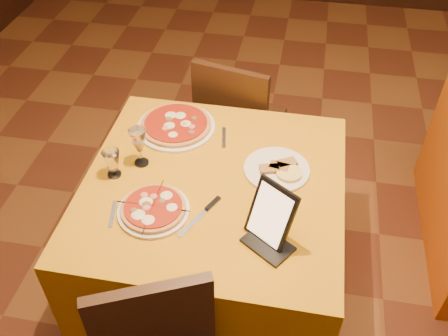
% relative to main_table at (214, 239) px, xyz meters
% --- Properties ---
extents(floor, '(6.00, 7.00, 0.01)m').
position_rel_main_table_xyz_m(floor, '(0.49, 0.06, -0.38)').
color(floor, '#5E2D19').
rests_on(floor, ground).
extents(main_table, '(1.10, 1.10, 0.75)m').
position_rel_main_table_xyz_m(main_table, '(0.00, 0.00, 0.00)').
color(main_table, '#CA870C').
rests_on(main_table, floor).
extents(chair_main_far, '(0.56, 0.56, 0.91)m').
position_rel_main_table_xyz_m(chair_main_far, '(0.00, 0.83, 0.08)').
color(chair_main_far, '#30210F').
rests_on(chair_main_far, floor).
extents(pizza_near, '(0.29, 0.29, 0.03)m').
position_rel_main_table_xyz_m(pizza_near, '(-0.20, -0.21, 0.39)').
color(pizza_near, white).
rests_on(pizza_near, main_table).
extents(pizza_far, '(0.37, 0.37, 0.03)m').
position_rel_main_table_xyz_m(pizza_far, '(-0.25, 0.33, 0.39)').
color(pizza_far, white).
rests_on(pizza_far, main_table).
extents(cutlet_dish, '(0.29, 0.29, 0.03)m').
position_rel_main_table_xyz_m(cutlet_dish, '(0.26, 0.12, 0.39)').
color(cutlet_dish, white).
rests_on(cutlet_dish, main_table).
extents(wine_glass, '(0.09, 0.09, 0.19)m').
position_rel_main_table_xyz_m(wine_glass, '(-0.33, 0.06, 0.47)').
color(wine_glass, '#DBB87C').
rests_on(wine_glass, main_table).
extents(water_glass, '(0.08, 0.08, 0.13)m').
position_rel_main_table_xyz_m(water_glass, '(-0.43, -0.03, 0.44)').
color(water_glass, white).
rests_on(water_glass, main_table).
extents(tablet, '(0.20, 0.18, 0.23)m').
position_rel_main_table_xyz_m(tablet, '(0.27, -0.24, 0.49)').
color(tablet, black).
rests_on(tablet, main_table).
extents(knife, '(0.13, 0.23, 0.01)m').
position_rel_main_table_xyz_m(knife, '(-0.01, -0.20, 0.38)').
color(knife, '#AEAEB5').
rests_on(knife, main_table).
extents(fork_near, '(0.04, 0.14, 0.01)m').
position_rel_main_table_xyz_m(fork_near, '(-0.36, -0.25, 0.38)').
color(fork_near, silver).
rests_on(fork_near, main_table).
extents(fork_far, '(0.04, 0.15, 0.01)m').
position_rel_main_table_xyz_m(fork_far, '(-0.01, 0.30, 0.38)').
color(fork_far, '#ADAEB4').
rests_on(fork_far, main_table).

